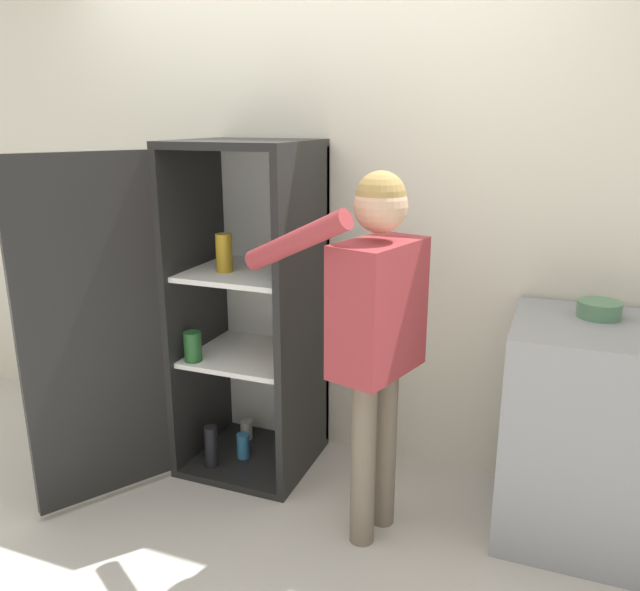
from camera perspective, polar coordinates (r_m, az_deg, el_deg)
The scene contains 6 objects.
ground_plane at distance 2.86m, azimuth -8.57°, elevation -21.34°, with size 12.00×12.00×0.00m, color beige.
wall_back at distance 3.19m, azimuth -0.74°, elevation 7.85°, with size 7.00×0.06×2.55m.
refrigerator at distance 3.06m, azimuth -9.03°, elevation -1.76°, with size 0.97×1.12×1.63m.
person at distance 2.46m, azimuth 5.13°, elevation -1.84°, with size 0.69×0.52×1.54m.
counter at distance 2.87m, azimuth 24.64°, elevation -11.56°, with size 0.80×0.62×0.94m.
bowl at distance 2.78m, azimuth 24.16°, elevation -1.16°, with size 0.17×0.17×0.07m.
Camera 1 is at (1.19, -1.95, 1.72)m, focal length 35.00 mm.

